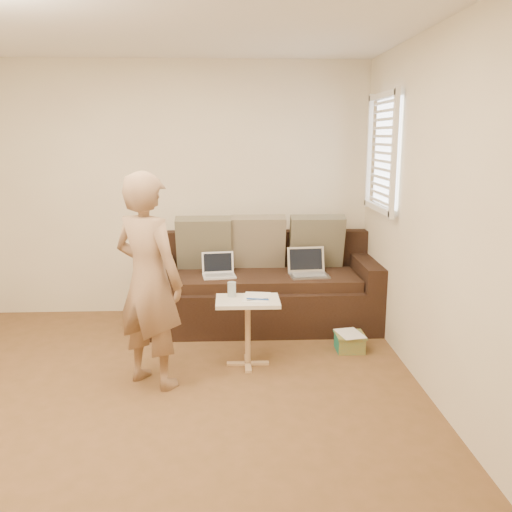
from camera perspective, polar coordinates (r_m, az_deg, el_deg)
The scene contains 17 objects.
floor at distance 3.97m, azimuth -11.07°, elevation -15.62°, with size 4.50×4.50×0.00m, color brown.
ceiling at distance 3.59m, azimuth -12.94°, elevation 24.14°, with size 4.50×4.50×0.00m, color white.
wall_back at distance 5.77m, azimuth -8.41°, elevation 6.78°, with size 4.00×4.00×0.00m, color beige.
wall_right at distance 3.79m, azimuth 19.51°, elevation 3.33°, with size 4.50×4.50×0.00m, color beige.
window_blinds at distance 5.16m, azimuth 13.04°, elevation 10.41°, with size 0.12×0.88×1.08m, color white, non-canonical shape.
sofa at distance 5.44m, azimuth 0.87°, elevation -2.80°, with size 2.20×0.95×0.85m, color black, non-canonical shape.
pillow_left at distance 5.55m, azimuth -5.44°, elevation 1.32°, with size 0.55×0.14×0.55m, color brown, non-canonical shape.
pillow_mid at distance 5.59m, azimuth 0.22°, elevation 1.45°, with size 0.55×0.14×0.55m, color #756C54, non-canonical shape.
pillow_right at distance 5.64m, azimuth 6.33°, elevation 1.48°, with size 0.55×0.14×0.55m, color brown, non-canonical shape.
laptop_silver at distance 5.34m, azimuth 5.52°, elevation -2.10°, with size 0.37×0.27×0.25m, color #B7BABC, non-canonical shape.
laptop_white at distance 5.30m, azimuth -3.86°, elevation -2.17°, with size 0.31×0.23×0.23m, color white, non-canonical shape.
person at distance 4.11m, azimuth -11.10°, elevation -2.54°, with size 0.59×0.40×1.62m, color #846548.
side_table at distance 4.52m, azimuth -0.86°, elevation -7.94°, with size 0.51×0.36×0.56m, color silver, non-canonical shape.
drinking_glass at distance 4.49m, azimuth -2.54°, elevation -3.47°, with size 0.07×0.07×0.12m, color silver, non-canonical shape.
scissors at distance 4.40m, azimuth 0.16°, elevation -4.52°, with size 0.18×0.10×0.02m, color silver, non-canonical shape.
paper_on_table at distance 4.47m, azimuth 0.06°, elevation -4.31°, with size 0.21×0.30×0.00m, color white, non-canonical shape.
striped_box at distance 4.94m, azimuth 9.71°, elevation -8.80°, with size 0.25×0.25×0.16m, color orange, non-canonical shape.
Camera 1 is at (0.58, -3.47, 1.85)m, focal length 38.47 mm.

